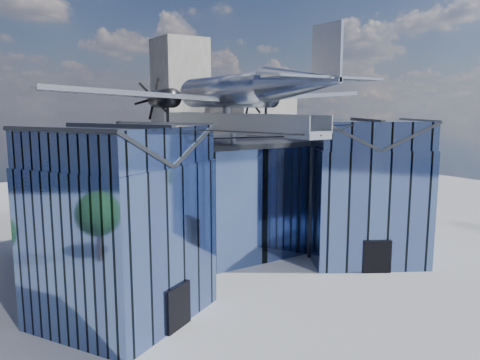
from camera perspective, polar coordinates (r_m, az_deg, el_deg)
ground_plane at (r=36.42m, az=1.74°, el=-11.68°), size 120.00×120.00×0.00m
museum at (r=39.68m, az=-2.99°, el=-1.65°), size 32.88×24.50×17.60m
bg_towers at (r=81.28m, az=-18.10°, el=6.53°), size 77.00×24.50×26.00m
tree_side_e at (r=57.88m, az=11.64°, el=-0.53°), size 3.51×3.51×5.12m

